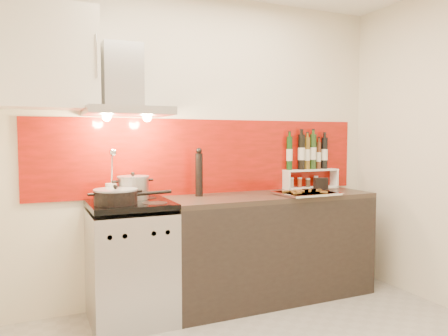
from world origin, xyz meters
name	(u,v)px	position (x,y,z in m)	size (l,w,h in m)	color
back_wall	(203,147)	(0.00, 1.40, 1.30)	(3.40, 0.02, 2.60)	silver
backsplash	(209,157)	(0.05, 1.39, 1.22)	(3.00, 0.02, 0.64)	maroon
range_stove	(131,264)	(-0.70, 1.10, 0.44)	(0.60, 0.60, 0.91)	#B7B7BA
counter	(270,246)	(0.50, 1.10, 0.45)	(1.80, 0.60, 0.90)	black
range_hood	(124,90)	(-0.70, 1.24, 1.74)	(0.62, 0.50, 0.61)	#B7B7BA
upper_cabinet	(46,57)	(-1.25, 1.22, 1.95)	(0.70, 0.35, 0.72)	#EEE6CF
stock_pot	(133,187)	(-0.65, 1.23, 1.00)	(0.24, 0.24, 0.21)	#B7B7BA
saute_pan	(117,196)	(-0.81, 1.02, 0.96)	(0.60, 0.31, 0.14)	black
utensil_jar	(111,186)	(-0.82, 1.19, 1.02)	(0.08, 0.13, 0.41)	silver
pepper_mill	(199,173)	(-0.10, 1.24, 1.09)	(0.06, 0.06, 0.40)	black
step_shelf	(309,163)	(1.06, 1.34, 1.14)	(0.57, 0.15, 0.52)	white
caddy_box	(321,184)	(1.08, 1.17, 0.96)	(0.13, 0.05, 0.11)	black
baking_tray	(306,193)	(0.76, 0.95, 0.92)	(0.51, 0.40, 0.03)	silver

